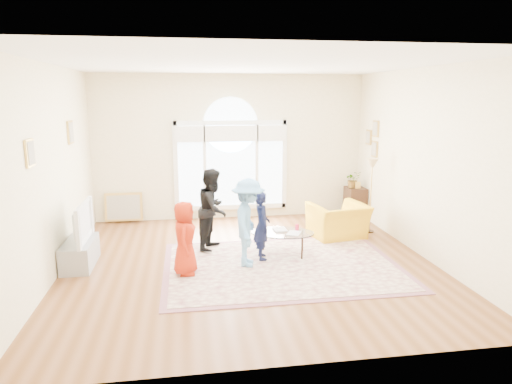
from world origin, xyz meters
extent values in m
plane|color=brown|center=(0.00, 0.00, 0.00)|extent=(6.00, 6.00, 0.00)
plane|color=#F7EBC6|center=(0.00, 3.00, 1.60)|extent=(6.00, 0.00, 6.00)
plane|color=#F7EBC6|center=(0.00, -3.00, 1.60)|extent=(6.00, 0.00, 6.00)
plane|color=#F7EBC6|center=(-3.00, 0.00, 1.60)|extent=(0.00, 6.00, 6.00)
plane|color=#F7EBC6|center=(3.00, 0.00, 1.60)|extent=(0.00, 6.00, 6.00)
plane|color=white|center=(0.00, 0.00, 3.20)|extent=(6.00, 6.00, 0.00)
cube|color=white|center=(0.00, 2.96, 0.25)|extent=(2.50, 0.08, 0.10)
cube|color=white|center=(0.00, 2.96, 2.15)|extent=(2.50, 0.08, 0.10)
cube|color=white|center=(-1.22, 2.96, 1.20)|extent=(0.10, 0.08, 2.00)
cube|color=white|center=(1.22, 2.96, 1.20)|extent=(0.10, 0.08, 2.00)
cube|color=#C6E2FF|center=(-0.90, 2.96, 1.20)|extent=(0.55, 0.02, 1.80)
cube|color=#C6E2FF|center=(0.90, 2.96, 1.20)|extent=(0.55, 0.02, 1.80)
cube|color=#C6E2FF|center=(0.00, 2.96, 1.20)|extent=(1.10, 0.02, 1.80)
cylinder|color=#C6E2FF|center=(0.00, 2.96, 2.10)|extent=(1.20, 0.02, 1.20)
cube|color=white|center=(-0.59, 2.95, 1.20)|extent=(0.07, 0.04, 1.80)
cube|color=white|center=(0.59, 2.95, 1.20)|extent=(0.07, 0.04, 1.80)
cube|color=white|center=(-0.90, 2.88, 1.92)|extent=(0.65, 0.12, 0.35)
cube|color=white|center=(0.00, 2.88, 1.92)|extent=(1.20, 0.12, 0.35)
cube|color=white|center=(0.90, 2.88, 1.92)|extent=(0.65, 0.12, 0.35)
cube|color=tan|center=(-2.98, 1.30, 2.10)|extent=(0.03, 0.34, 0.40)
cube|color=#ADA38E|center=(-2.96, 1.30, 2.10)|extent=(0.01, 0.28, 0.34)
cube|color=tan|center=(-2.98, -0.90, 2.00)|extent=(0.03, 0.30, 0.36)
cube|color=#ADA38E|center=(-2.96, -0.90, 2.00)|extent=(0.01, 0.24, 0.30)
cube|color=tan|center=(2.98, 2.05, 2.05)|extent=(0.03, 0.28, 0.34)
cube|color=#ADA38E|center=(2.96, 2.05, 2.05)|extent=(0.01, 0.22, 0.28)
cube|color=tan|center=(2.98, 2.05, 1.62)|extent=(0.03, 0.28, 0.34)
cube|color=#ADA38E|center=(2.96, 2.05, 1.62)|extent=(0.01, 0.22, 0.28)
cube|color=tan|center=(2.98, 2.40, 1.84)|extent=(0.03, 0.26, 0.32)
cube|color=#ADA38E|center=(2.96, 2.40, 1.84)|extent=(0.01, 0.20, 0.26)
cube|color=beige|center=(0.50, -0.24, 0.01)|extent=(3.60, 2.60, 0.02)
cube|color=#86525D|center=(0.50, -0.24, 0.01)|extent=(3.80, 2.80, 0.01)
cube|color=gray|center=(-2.75, 0.30, 0.21)|extent=(0.45, 1.00, 0.42)
imported|color=black|center=(-2.75, 0.30, 0.74)|extent=(0.14, 1.10, 0.63)
cube|color=#6ECCEC|center=(-2.66, 0.30, 0.74)|extent=(0.02, 0.90, 0.51)
ellipsoid|color=silver|center=(0.61, 0.29, 0.41)|extent=(1.25, 0.97, 0.02)
cylinder|color=black|center=(1.00, 0.39, 0.20)|extent=(0.03, 0.03, 0.40)
cylinder|color=black|center=(0.33, 0.58, 0.20)|extent=(0.03, 0.03, 0.40)
cylinder|color=black|center=(0.89, 0.00, 0.20)|extent=(0.03, 0.03, 0.40)
cylinder|color=black|center=(0.22, 0.19, 0.20)|extent=(0.03, 0.03, 0.40)
imported|color=#B2A58C|center=(0.48, 0.38, 0.43)|extent=(0.24, 0.30, 0.03)
imported|color=#B2A58C|center=(0.68, 0.19, 0.43)|extent=(0.32, 0.35, 0.02)
cylinder|color=#DA264A|center=(0.88, 0.32, 0.48)|extent=(0.07, 0.07, 0.12)
imported|color=yellow|center=(1.91, 1.13, 0.33)|extent=(1.18, 1.08, 0.67)
cube|color=black|center=(2.78, 2.52, 0.35)|extent=(0.40, 0.50, 0.70)
cylinder|color=black|center=(2.66, 1.40, 0.01)|extent=(0.20, 0.20, 0.02)
cylinder|color=#B69142|center=(2.66, 1.40, 0.68)|extent=(0.02, 0.02, 1.35)
cone|color=#CCB284|center=(2.66, 1.40, 1.40)|extent=(0.31, 0.31, 0.22)
cylinder|color=white|center=(2.70, 2.51, 0.35)|extent=(0.20, 0.20, 0.70)
imported|color=#33722D|center=(2.70, 2.51, 0.89)|extent=(0.36, 0.32, 0.37)
cube|color=tan|center=(-2.37, 2.90, 0.00)|extent=(0.80, 0.14, 0.62)
imported|color=#AF240C|center=(-1.05, -0.35, 0.59)|extent=(0.42, 0.59, 1.14)
imported|color=#121633|center=(0.23, 0.14, 0.60)|extent=(0.28, 0.43, 1.15)
imported|color=black|center=(-0.54, 0.81, 0.75)|extent=(0.78, 0.86, 1.45)
imported|color=#64A1D9|center=(-0.04, -0.13, 0.73)|extent=(0.70, 1.01, 1.43)
camera|label=1|loc=(-1.00, -7.11, 2.71)|focal=32.00mm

